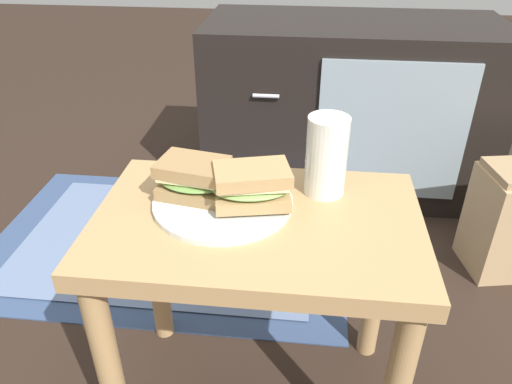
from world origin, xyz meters
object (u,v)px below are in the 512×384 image
(plate, at_px, (223,202))
(sandwich_front, at_px, (193,178))
(beer_glass, at_px, (326,157))
(sandwich_back, at_px, (252,186))
(tv_cabinet, at_px, (348,108))

(plate, relative_size, sandwich_front, 1.75)
(sandwich_front, bearing_deg, beer_glass, 12.64)
(sandwich_back, bearing_deg, sandwich_front, 166.77)
(plate, distance_m, sandwich_front, 0.07)
(beer_glass, bearing_deg, plate, -160.05)
(tv_cabinet, height_order, sandwich_back, tv_cabinet)
(plate, xyz_separation_m, beer_glass, (0.18, 0.06, 0.07))
(sandwich_back, xyz_separation_m, beer_glass, (0.12, 0.08, 0.02))
(tv_cabinet, xyz_separation_m, beer_glass, (-0.10, -0.85, 0.24))
(sandwich_front, bearing_deg, tv_cabinet, 69.87)
(sandwich_back, distance_m, beer_glass, 0.15)
(tv_cabinet, xyz_separation_m, plate, (-0.28, -0.91, 0.17))
(sandwich_front, bearing_deg, plate, -13.23)
(plate, xyz_separation_m, sandwich_front, (-0.05, 0.01, 0.04))
(sandwich_front, bearing_deg, sandwich_back, -13.23)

